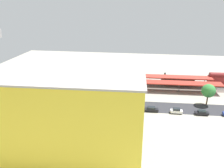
% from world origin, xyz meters
% --- Properties ---
extents(ground_plane, '(172.77, 172.77, 0.00)m').
position_xyz_m(ground_plane, '(0.00, 0.00, 0.00)').
color(ground_plane, '#9E998C').
rests_on(ground_plane, ground).
extents(rail_bed, '(108.34, 16.75, 0.01)m').
position_xyz_m(rail_bed, '(0.00, -21.35, 0.00)').
color(rail_bed, '#5B544C').
rests_on(rail_bed, ground).
extents(street_asphalt, '(108.20, 12.15, 0.01)m').
position_xyz_m(street_asphalt, '(0.00, 2.33, 0.00)').
color(street_asphalt, '#2D2D33').
rests_on(street_asphalt, ground).
extents(track_rails, '(107.94, 10.32, 0.12)m').
position_xyz_m(track_rails, '(0.00, -21.35, 0.18)').
color(track_rails, '#9E9EA8').
rests_on(track_rails, ground).
extents(platform_canopy_near, '(49.91, 6.71, 4.18)m').
position_xyz_m(platform_canopy_near, '(-8.92, -13.96, 3.96)').
color(platform_canopy_near, '#A82D23').
rests_on(platform_canopy_near, ground).
extents(platform_canopy_far, '(59.66, 6.76, 4.48)m').
position_xyz_m(platform_canopy_far, '(-1.63, -20.68, 4.21)').
color(platform_canopy_far, '#B73328').
rests_on(platform_canopy_far, ground).
extents(locomotive, '(16.52, 3.31, 5.18)m').
position_xyz_m(locomotive, '(-17.83, -24.15, 1.83)').
color(locomotive, black).
rests_on(locomotive, ground).
extents(parked_car_1, '(4.45, 1.84, 1.62)m').
position_xyz_m(parked_car_1, '(-21.13, 5.90, 0.72)').
color(parked_car_1, black).
rests_on(parked_car_1, ground).
extents(parked_car_2, '(4.00, 1.73, 1.86)m').
position_xyz_m(parked_car_2, '(-12.82, 5.91, 0.82)').
color(parked_car_2, black).
rests_on(parked_car_2, ground).
extents(parked_car_3, '(4.80, 1.92, 1.77)m').
position_xyz_m(parked_car_3, '(-4.36, 5.68, 0.78)').
color(parked_car_3, black).
rests_on(parked_car_3, ground).
extents(parked_car_4, '(4.16, 1.86, 1.52)m').
position_xyz_m(parked_car_4, '(3.25, 5.93, 0.68)').
color(parked_car_4, black).
rests_on(parked_car_4, ground).
extents(construction_building, '(34.36, 21.15, 20.75)m').
position_xyz_m(construction_building, '(16.00, 29.63, 10.38)').
color(construction_building, yellow).
rests_on(construction_building, ground).
extents(construction_roof_slab, '(34.98, 21.77, 0.40)m').
position_xyz_m(construction_roof_slab, '(16.00, 29.63, 20.95)').
color(construction_roof_slab, '#ADA89E').
rests_on(construction_roof_slab, construction_building).
extents(box_truck_0, '(10.24, 2.53, 3.33)m').
position_xyz_m(box_truck_0, '(9.71, 14.31, 1.65)').
color(box_truck_0, black).
rests_on(box_truck_0, ground).
extents(box_truck_1, '(9.00, 3.37, 3.56)m').
position_xyz_m(box_truck_1, '(10.93, 12.89, 1.73)').
color(box_truck_1, black).
rests_on(box_truck_1, ground).
extents(street_tree_1, '(5.31, 5.31, 7.57)m').
position_xyz_m(street_tree_1, '(26.42, -3.18, 4.89)').
color(street_tree_1, brown).
rests_on(street_tree_1, ground).
extents(street_tree_2, '(5.07, 5.07, 7.08)m').
position_xyz_m(street_tree_2, '(1.59, -2.27, 4.53)').
color(street_tree_2, brown).
rests_on(street_tree_2, ground).
extents(street_tree_3, '(5.65, 5.65, 8.56)m').
position_xyz_m(street_tree_3, '(32.72, -2.16, 5.72)').
color(street_tree_3, brown).
rests_on(street_tree_3, ground).
extents(street_tree_4, '(4.97, 4.97, 8.04)m').
position_xyz_m(street_tree_4, '(-24.85, -2.65, 5.53)').
color(street_tree_4, brown).
rests_on(street_tree_4, ground).
extents(traffic_light, '(0.50, 0.36, 7.06)m').
position_xyz_m(traffic_light, '(15.23, 6.65, 4.65)').
color(traffic_light, '#333333').
rests_on(traffic_light, ground).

